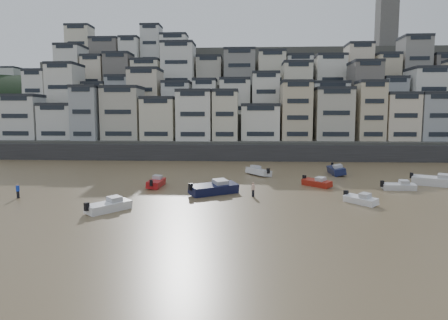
# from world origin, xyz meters

# --- Properties ---
(ground) EXTENTS (400.00, 400.00, 0.00)m
(ground) POSITION_xyz_m (0.00, 0.00, 0.00)
(ground) COLOR olive
(ground) RESTS_ON ground
(harbor_wall) EXTENTS (140.00, 3.00, 3.50)m
(harbor_wall) POSITION_xyz_m (10.00, 65.00, 1.75)
(harbor_wall) COLOR #38383A
(harbor_wall) RESTS_ON ground
(hillside) EXTENTS (141.04, 66.00, 50.00)m
(hillside) POSITION_xyz_m (14.73, 104.84, 13.01)
(hillside) COLOR #4C4C47
(hillside) RESTS_ON ground
(boat_e) EXTENTS (4.27, 4.70, 1.31)m
(boat_e) POSITION_xyz_m (18.00, 33.80, 0.65)
(boat_e) COLOR #A02013
(boat_e) RESTS_ON ground
(boat_d) EXTENTS (4.58, 1.58, 1.24)m
(boat_d) POSITION_xyz_m (28.28, 31.64, 0.62)
(boat_d) COLOR silver
(boat_d) RESTS_ON ground
(boat_j) EXTENTS (4.46, 5.24, 1.43)m
(boat_j) POSITION_xyz_m (-5.60, 18.00, 0.71)
(boat_j) COLOR white
(boat_j) RESTS_ON ground
(boat_c) EXTENTS (6.84, 5.75, 1.86)m
(boat_c) POSITION_xyz_m (4.35, 27.36, 0.93)
(boat_c) COLOR #121639
(boat_c) RESTS_ON ground
(boat_b) EXTENTS (3.66, 4.26, 1.16)m
(boat_b) POSITION_xyz_m (20.93, 22.99, 0.58)
(boat_b) COLOR white
(boat_b) RESTS_ON ground
(boat_f) EXTENTS (1.89, 5.48, 1.49)m
(boat_f) POSITION_xyz_m (-3.99, 32.31, 0.74)
(boat_f) COLOR #B41618
(boat_f) RESTS_ON ground
(boat_i) EXTENTS (2.16, 6.44, 1.75)m
(boat_i) POSITION_xyz_m (23.20, 45.49, 0.88)
(boat_i) COLOR #141B41
(boat_i) RESTS_ON ground
(boat_h) EXTENTS (4.71, 5.91, 1.58)m
(boat_h) POSITION_xyz_m (10.29, 43.80, 0.79)
(boat_h) COLOR silver
(boat_h) RESTS_ON ground
(boat_g) EXTENTS (7.10, 5.37, 1.88)m
(boat_g) POSITION_xyz_m (34.70, 35.09, 0.94)
(boat_g) COLOR silver
(boat_g) RESTS_ON ground
(person_blue) EXTENTS (0.44, 0.44, 1.74)m
(person_blue) POSITION_xyz_m (-18.57, 23.86, 0.87)
(person_blue) COLOR blue
(person_blue) RESTS_ON ground
(person_pink) EXTENTS (0.44, 0.44, 1.74)m
(person_pink) POSITION_xyz_m (9.16, 26.35, 0.87)
(person_pink) COLOR beige
(person_pink) RESTS_ON ground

